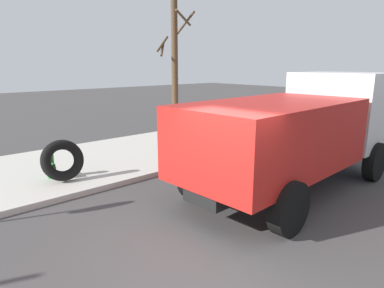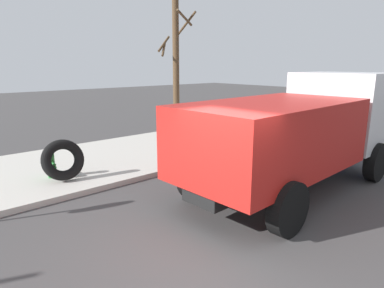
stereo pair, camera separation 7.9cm
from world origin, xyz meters
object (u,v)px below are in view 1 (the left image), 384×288
Objects in this scene: loose_tire at (63,160)px; dump_truck_red at (299,128)px; bare_tree at (175,68)px; fire_hydrant at (50,162)px.

loose_tire is 6.35m from dump_truck_red.
loose_tire is at bearing 137.53° from dump_truck_red.
bare_tree is (5.83, 2.38, 2.38)m from loose_tire.
dump_truck_red is 1.26× the size of bare_tree.
bare_tree reaches higher than loose_tire.
fire_hydrant is 6.77m from bare_tree.
loose_tire is 0.16× the size of dump_truck_red.
dump_truck_red is (4.81, -4.71, 1.01)m from fire_hydrant.
bare_tree is (6.00, 1.91, 2.50)m from fire_hydrant.
dump_truck_red is at bearing -42.47° from loose_tire.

